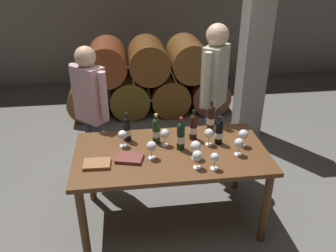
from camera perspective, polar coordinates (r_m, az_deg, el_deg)
The scene contains 24 objects.
ground_plane at distance 3.47m, azimuth 0.44°, elevation -15.01°, with size 14.00×14.00×0.00m, color #66635E.
cellar_back_wall at distance 6.82m, azimuth -4.61°, elevation 19.26°, with size 10.00×0.24×2.80m, color gray.
barrel_stack at distance 5.47m, azimuth -3.29°, elevation 7.93°, with size 2.49×0.90×1.15m.
stone_pillar at distance 4.59m, azimuth 14.38°, elevation 13.35°, with size 0.32×0.32×2.60m, color gray.
dining_table at distance 3.07m, azimuth 0.49°, elevation -5.71°, with size 1.70×0.90×0.76m.
wine_bottle_0 at distance 3.10m, azimuth -1.98°, elevation -0.70°, with size 0.07×0.07×0.29m.
wine_bottle_1 at distance 2.99m, azimuth 2.14°, elevation -1.61°, with size 0.07×0.07×0.31m.
wine_bottle_2 at distance 3.12m, azimuth 8.53°, elevation -0.95°, with size 0.07×0.07×0.27m.
wine_bottle_3 at distance 3.15m, azimuth -6.88°, elevation -0.43°, with size 0.07×0.07×0.28m.
wine_bottle_4 at distance 3.34m, azimuth 7.20°, elevation 1.40°, with size 0.07×0.07×0.31m.
wine_bottle_5 at distance 3.16m, azimuth 4.25°, elevation -0.10°, with size 0.07×0.07×0.30m.
wine_glass_0 at distance 2.98m, azimuth 11.79°, elevation -2.88°, with size 0.08×0.08×0.16m.
wine_glass_1 at distance 3.09m, azimuth 6.88°, elevation -1.29°, with size 0.09×0.09×0.16m.
wine_glass_2 at distance 2.75m, azimuth 4.94°, elevation -5.02°, with size 0.08×0.08×0.16m.
wine_glass_3 at distance 3.12m, azimuth 12.50°, elevation -1.44°, with size 0.09×0.09×0.16m.
wine_glass_4 at distance 2.76m, azimuth 7.83°, elevation -5.31°, with size 0.07×0.07×0.15m.
wine_glass_5 at distance 2.87m, azimuth 4.65°, elevation -3.43°, with size 0.09×0.09×0.16m.
wine_glass_6 at distance 3.07m, azimuth -7.65°, elevation -1.56°, with size 0.08×0.08×0.16m.
wine_glass_7 at distance 2.87m, azimuth -2.78°, elevation -3.46°, with size 0.09×0.09×0.16m.
wine_glass_8 at distance 3.05m, azimuth -0.55°, elevation -1.36°, with size 0.09×0.09×0.16m.
tasting_notebook at distance 2.91m, azimuth -6.45°, elevation -5.40°, with size 0.22×0.16×0.03m, color brown.
leather_ledger at distance 2.88m, azimuth -11.80°, elevation -6.23°, with size 0.22×0.16×0.03m, color #936038.
sommelier_presenting at distance 3.66m, azimuth 7.72°, elevation 6.30°, with size 0.34×0.41×1.72m.
taster_seated_left at distance 3.58m, azimuth -12.80°, elevation 3.26°, with size 0.38×0.37×1.54m.
Camera 1 is at (-0.36, -2.55, 2.34)m, focal length 36.42 mm.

